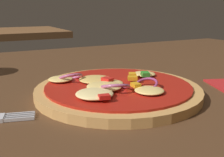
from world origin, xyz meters
The scene contains 3 objects.
dining_table centered at (0.00, 0.00, 0.02)m, with size 1.42×0.97×0.04m.
pizza centered at (-0.02, -0.02, 0.05)m, with size 0.25×0.25×0.03m.
background_table centered at (-0.05, 1.37, 0.02)m, with size 0.73×0.52×0.04m.
Camera 1 is at (-0.20, -0.36, 0.16)m, focal length 42.89 mm.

